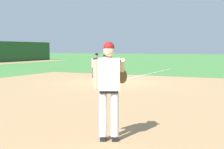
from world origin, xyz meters
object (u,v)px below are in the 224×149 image
baserunner (105,68)px  umpire (97,64)px  pitcher (110,85)px  first_base_bag (115,81)px  baseball (109,90)px  first_baseman (111,68)px

baserunner → umpire: 3.47m
baserunner → pitcher: bearing=-153.0°
baserunner → first_base_bag: bearing=-5.4°
first_base_bag → baserunner: (-0.94, 0.09, 0.75)m
baseball → first_baseman: 3.71m
first_baseman → baserunner: baserunner is taller
first_baseman → umpire: umpire is taller
first_base_bag → baseball: 3.41m
pitcher → umpire: (11.20, 6.22, -0.27)m
baseball → first_baseman: (3.33, 1.50, 0.69)m
baserunner → umpire: (2.85, 1.97, 0.00)m
first_baseman → first_base_bag: bearing=-117.2°
pitcher → baserunner: size_ratio=1.27×
pitcher → umpire: 12.81m
first_base_bag → first_baseman: bearing=62.8°
first_base_bag → pitcher: 10.22m
pitcher → baserunner: bearing=27.0°
pitcher → first_baseman: 10.42m
pitcher → first_baseman: pitcher is taller
baserunner → baseball: bearing=-149.8°
baserunner → first_baseman: bearing=10.0°
first_baseman → baserunner: bearing=-170.0°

